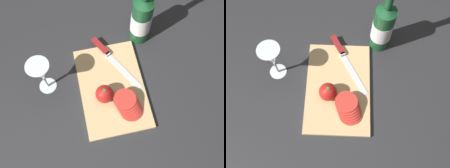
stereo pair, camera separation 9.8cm
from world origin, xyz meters
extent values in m
plane|color=#28282B|center=(0.00, 0.00, 0.00)|extent=(3.00, 3.00, 0.00)
cube|color=tan|center=(0.06, 0.01, 0.01)|extent=(0.38, 0.25, 0.01)
cylinder|color=#194C28|center=(-0.15, 0.17, 0.10)|extent=(0.08, 0.08, 0.21)
cone|color=#194C28|center=(-0.15, 0.17, 0.22)|extent=(0.08, 0.08, 0.02)
cylinder|color=silver|center=(-0.15, 0.17, 0.10)|extent=(0.08, 0.08, 0.09)
cylinder|color=silver|center=(0.00, -0.24, 0.00)|extent=(0.07, 0.07, 0.00)
cylinder|color=silver|center=(0.00, -0.24, 0.04)|extent=(0.01, 0.01, 0.07)
cone|color=silver|center=(0.00, -0.24, 0.12)|extent=(0.08, 0.08, 0.09)
cone|color=beige|center=(0.00, -0.24, 0.09)|extent=(0.02, 0.02, 0.03)
sphere|color=red|center=(0.10, -0.03, 0.05)|extent=(0.07, 0.07, 0.07)
cylinder|color=#47702D|center=(0.10, -0.03, 0.08)|extent=(0.01, 0.01, 0.01)
cube|color=silver|center=(0.01, 0.07, 0.02)|extent=(0.18, 0.11, 0.00)
cube|color=silver|center=(-0.08, 0.02, 0.02)|extent=(0.02, 0.02, 0.01)
cube|color=maroon|center=(-0.12, 0.00, 0.02)|extent=(0.10, 0.07, 0.01)
cylinder|color=red|center=(0.17, 0.06, 0.02)|extent=(0.08, 0.08, 0.01)
cylinder|color=red|center=(0.17, 0.05, 0.02)|extent=(0.08, 0.08, 0.01)
cylinder|color=red|center=(0.16, 0.05, 0.03)|extent=(0.08, 0.08, 0.01)
cylinder|color=red|center=(0.15, 0.05, 0.04)|extent=(0.08, 0.08, 0.01)
cylinder|color=red|center=(0.14, 0.04, 0.04)|extent=(0.08, 0.08, 0.01)
cylinder|color=red|center=(0.14, 0.04, 0.05)|extent=(0.08, 0.08, 0.01)
camera|label=1|loc=(0.44, -0.08, 0.95)|focal=42.00mm
camera|label=2|loc=(0.45, 0.02, 0.95)|focal=42.00mm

